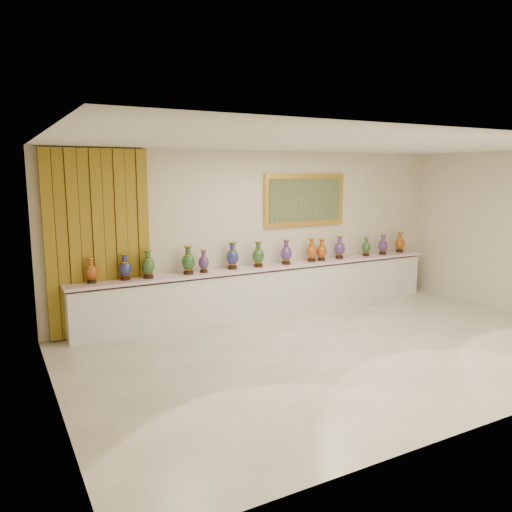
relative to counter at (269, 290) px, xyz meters
The scene contains 18 objects.
ground 2.31m from the counter, 90.00° to the right, with size 8.00×8.00×0.00m, color beige.
room 2.67m from the counter, behind, with size 8.00×8.00×8.00m.
counter is the anchor object (origin of this frame).
vase_0 3.25m from the counter, behind, with size 0.23×0.23×0.40m.
vase_1 2.75m from the counter, behind, with size 0.26×0.26×0.43m.
vase_2 2.40m from the counter, behind, with size 0.27×0.27×0.47m.
vase_3 1.75m from the counter, behind, with size 0.28×0.28×0.49m.
vase_4 1.47m from the counter, behind, with size 0.23×0.23×0.40m.
vase_5 1.02m from the counter, behind, with size 0.26×0.26×0.49m.
vase_6 0.72m from the counter, behind, with size 0.25×0.25×0.47m.
vase_7 0.76m from the counter, ahead, with size 0.27×0.27×0.47m.
vase_8 1.15m from the counter, ahead, with size 0.26×0.26×0.45m.
vase_9 1.34m from the counter, ahead, with size 0.22×0.22×0.43m.
vase_10 1.75m from the counter, ahead, with size 0.26×0.26×0.46m.
vase_11 2.38m from the counter, ahead, with size 0.23×0.23×0.39m.
vase_12 2.81m from the counter, ahead, with size 0.25×0.25×0.43m.
vase_13 3.33m from the counter, ahead, with size 0.24×0.24×0.44m.
label_card 1.01m from the counter, behind, with size 0.10×0.06×0.00m, color white.
Camera 1 is at (-4.55, -5.62, 2.60)m, focal length 35.00 mm.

